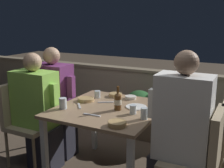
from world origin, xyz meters
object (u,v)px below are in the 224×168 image
(chair_left_far, at_px, (43,107))
(chair_left_near, at_px, (24,115))
(chair_right_near, at_px, (202,153))
(person_white_polo, at_px, (178,133))
(person_purple_stripe, at_px, (56,102))
(person_green_blouse, at_px, (38,112))
(chair_right_far, at_px, (213,136))
(beer_bottle, at_px, (118,101))

(chair_left_far, bearing_deg, chair_left_near, -88.62)
(chair_right_near, bearing_deg, chair_left_near, 179.64)
(chair_left_near, relative_size, chair_left_far, 1.00)
(person_white_polo, bearing_deg, chair_left_near, 179.60)
(person_purple_stripe, bearing_deg, chair_left_near, -121.90)
(person_purple_stripe, bearing_deg, person_green_blouse, -88.45)
(chair_left_near, relative_size, person_white_polo, 0.67)
(chair_right_near, height_order, chair_right_far, same)
(person_green_blouse, relative_size, chair_right_far, 1.37)
(person_green_blouse, xyz_separation_m, chair_right_near, (1.68, -0.01, -0.07))
(chair_left_far, bearing_deg, person_purple_stripe, -0.00)
(chair_right_far, bearing_deg, chair_right_near, -93.93)
(person_green_blouse, xyz_separation_m, chair_right_far, (1.70, 0.35, -0.07))
(person_white_polo, relative_size, beer_bottle, 5.84)
(chair_left_far, height_order, beer_bottle, beer_bottle)
(person_white_polo, bearing_deg, person_green_blouse, 179.54)
(chair_left_near, relative_size, chair_right_far, 1.00)
(chair_left_far, height_order, chair_right_near, same)
(chair_left_near, bearing_deg, person_green_blouse, 0.00)
(chair_right_near, bearing_deg, chair_left_far, 170.28)
(chair_left_far, relative_size, beer_bottle, 3.92)
(chair_left_near, distance_m, person_green_blouse, 0.21)
(beer_bottle, bearing_deg, person_white_polo, -13.92)
(person_purple_stripe, distance_m, beer_bottle, 0.90)
(person_purple_stripe, bearing_deg, chair_right_far, 1.35)
(chair_right_near, xyz_separation_m, chair_right_far, (0.03, 0.36, 0.00))
(chair_right_near, relative_size, chair_right_far, 1.00)
(chair_left_far, xyz_separation_m, chair_right_far, (1.91, 0.04, 0.00))
(person_green_blouse, distance_m, person_white_polo, 1.48)
(person_purple_stripe, relative_size, person_white_polo, 0.94)
(chair_right_far, bearing_deg, beer_bottle, -165.95)
(chair_left_near, height_order, chair_right_far, same)
(person_purple_stripe, bearing_deg, chair_right_near, -10.85)
(person_purple_stripe, height_order, chair_right_far, person_purple_stripe)
(chair_left_far, bearing_deg, chair_right_far, 1.21)
(chair_right_near, height_order, beer_bottle, beer_bottle)
(person_green_blouse, distance_m, person_purple_stripe, 0.31)
(chair_right_near, distance_m, beer_bottle, 0.87)
(chair_left_near, xyz_separation_m, person_green_blouse, (0.20, 0.00, 0.07))
(chair_right_far, bearing_deg, person_white_polo, -121.61)
(chair_left_far, distance_m, person_white_polo, 1.72)
(person_green_blouse, distance_m, chair_right_far, 1.74)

